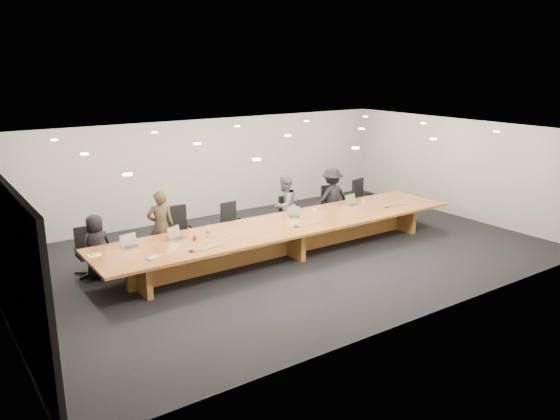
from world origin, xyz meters
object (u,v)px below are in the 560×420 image
(chair_far_left, at_px, (89,251))
(mic_left, at_px, (192,251))
(person_d, at_px, (332,197))
(laptop_e, at_px, (354,200))
(chair_left, at_px, (180,232))
(paper_cup_near, at_px, (315,211))
(chair_mid_right, at_px, (290,215))
(mic_right, at_px, (387,207))
(chair_far_right, at_px, (364,198))
(laptop_b, at_px, (178,233))
(conference_table, at_px, (287,233))
(chair_right, at_px, (332,205))
(person_c, at_px, (285,206))
(person_b, at_px, (161,226))
(mic_center, at_px, (296,226))
(av_box, at_px, (153,258))
(water_bottle, at_px, (208,232))
(laptop_d, at_px, (295,212))
(paper_cup_far, at_px, (363,201))
(laptop_a, at_px, (131,241))
(amber_mug, at_px, (194,238))
(chair_mid_left, at_px, (234,224))
(person_a, at_px, (96,246))

(chair_far_left, xyz_separation_m, mic_left, (1.48, -1.84, 0.25))
(mic_left, bearing_deg, chair_far_left, 128.80)
(person_d, xyz_separation_m, laptop_e, (0.03, -0.87, 0.09))
(chair_left, distance_m, paper_cup_near, 3.33)
(chair_mid_right, bearing_deg, mic_right, -34.84)
(chair_far_right, bearing_deg, chair_left, 171.09)
(laptop_b, bearing_deg, mic_right, -30.32)
(person_d, bearing_deg, conference_table, 30.69)
(chair_right, bearing_deg, laptop_b, -160.04)
(chair_left, distance_m, person_c, 2.92)
(person_b, distance_m, person_c, 3.37)
(person_d, bearing_deg, chair_far_left, 2.36)
(laptop_b, relative_size, mic_center, 2.60)
(paper_cup_near, bearing_deg, chair_mid_right, 98.80)
(chair_far_left, relative_size, person_d, 0.65)
(chair_far_right, height_order, av_box, chair_far_right)
(person_b, height_order, av_box, person_b)
(chair_mid_right, distance_m, person_d, 1.40)
(person_c, relative_size, mic_right, 14.92)
(chair_right, distance_m, water_bottle, 4.61)
(water_bottle, bearing_deg, laptop_d, 4.50)
(chair_far_right, xyz_separation_m, water_bottle, (-5.63, -1.24, 0.31))
(chair_far_left, distance_m, chair_right, 6.60)
(mic_right, bearing_deg, paper_cup_far, 106.73)
(person_d, distance_m, laptop_b, 4.96)
(chair_far_right, xyz_separation_m, av_box, (-7.09, -1.81, 0.21))
(laptop_a, distance_m, paper_cup_far, 6.26)
(laptop_a, relative_size, amber_mug, 3.55)
(chair_mid_left, relative_size, chair_mid_right, 1.06)
(chair_right, height_order, person_b, person_b)
(person_c, xyz_separation_m, laptop_e, (1.56, -0.91, 0.11))
(laptop_a, bearing_deg, laptop_b, -11.17)
(chair_right, height_order, person_d, person_d)
(person_b, bearing_deg, laptop_b, 106.17)
(amber_mug, bearing_deg, chair_left, 80.71)
(chair_far_left, xyz_separation_m, person_b, (1.57, -0.10, 0.30))
(person_a, bearing_deg, chair_left, 173.93)
(laptop_b, relative_size, water_bottle, 1.51)
(chair_right, bearing_deg, conference_table, -142.97)
(chair_mid_right, bearing_deg, laptop_e, -30.08)
(mic_left, height_order, mic_right, mic_left)
(amber_mug, bearing_deg, laptop_e, 3.00)
(chair_mid_left, bearing_deg, person_d, -8.73)
(person_c, distance_m, laptop_d, 1.02)
(laptop_b, bearing_deg, amber_mug, -68.47)
(av_box, xyz_separation_m, mic_center, (3.43, 0.11, -0.00))
(conference_table, height_order, chair_far_right, chair_far_right)
(laptop_a, bearing_deg, mic_left, -53.54)
(chair_far_right, height_order, laptop_e, chair_far_right)
(person_c, xyz_separation_m, amber_mug, (-3.10, -1.15, 0.01))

